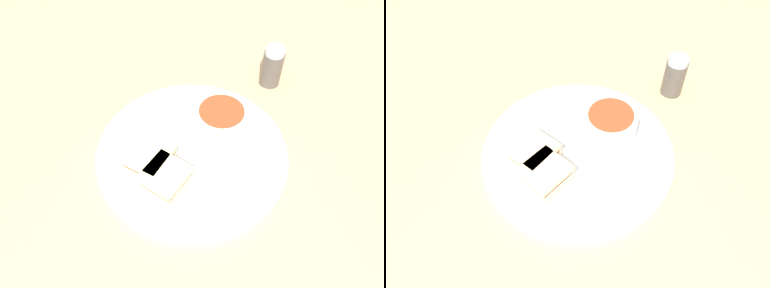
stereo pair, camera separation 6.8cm
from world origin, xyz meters
TOP-DOWN VIEW (x-y plane):
  - ground_plane at (0.00, 0.00)m, footprint 2.40×2.40m
  - plate at (0.00, 0.00)m, footprint 0.36×0.36m
  - soup_bowl at (-0.04, 0.06)m, footprint 0.10×0.10m
  - spoon at (0.01, 0.09)m, footprint 0.11×0.06m
  - sandwich_half_near at (0.03, -0.08)m, footprint 0.10×0.10m
  - sandwich_half_far at (0.07, -0.05)m, footprint 0.10×0.10m
  - salt_shaker at (-0.19, 0.18)m, footprint 0.04×0.04m

SIDE VIEW (x-z plane):
  - ground_plane at x=0.00m, z-range 0.00..0.00m
  - plate at x=0.00m, z-range 0.00..0.02m
  - spoon at x=0.01m, z-range 0.02..0.02m
  - sandwich_half_near at x=0.03m, z-range 0.02..0.05m
  - sandwich_half_far at x=0.07m, z-range 0.02..0.05m
  - salt_shaker at x=-0.19m, z-range 0.00..0.09m
  - soup_bowl at x=-0.04m, z-range 0.02..0.08m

